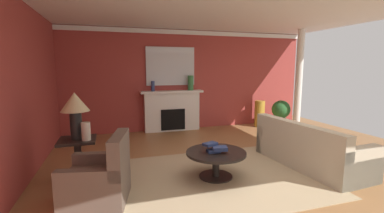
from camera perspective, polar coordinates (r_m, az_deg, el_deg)
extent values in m
plane|color=olive|center=(5.07, 9.89, -12.88)|extent=(9.10, 9.10, 0.00)
cube|color=#9E3833|center=(7.91, -1.21, 5.71)|extent=(7.60, 0.12, 2.91)
cube|color=#9E3833|center=(4.70, -34.16, 2.39)|extent=(0.12, 7.29, 2.91)
cube|color=white|center=(5.12, 9.14, 20.87)|extent=(7.60, 7.29, 0.06)
cube|color=white|center=(7.89, -1.08, 15.72)|extent=(7.60, 0.08, 0.12)
cube|color=tan|center=(4.61, 5.15, -14.94)|extent=(3.33, 2.64, 0.01)
cube|color=white|center=(7.68, -4.35, -1.14)|extent=(1.60, 0.25, 1.11)
cube|color=black|center=(7.70, -4.30, -2.68)|extent=(0.70, 0.26, 0.60)
cube|color=white|center=(7.58, -4.35, 3.20)|extent=(1.80, 0.35, 0.06)
cube|color=silver|center=(7.69, -4.66, 8.68)|extent=(1.42, 0.04, 1.09)
cube|color=#BCB299|center=(5.49, 24.16, -9.35)|extent=(1.07, 2.17, 0.45)
cube|color=#BCB299|center=(5.14, 21.73, -5.48)|extent=(0.37, 2.11, 0.40)
cube|color=#BCB299|center=(4.90, 32.38, -11.03)|extent=(0.91, 0.27, 0.62)
cube|color=#BCB299|center=(6.13, 17.78, -6.35)|extent=(0.91, 0.27, 0.62)
cube|color=brown|center=(3.96, -19.93, -16.12)|extent=(0.95, 0.95, 0.44)
cube|color=brown|center=(3.72, -15.46, -9.67)|extent=(0.32, 0.82, 0.51)
cube|color=brown|center=(4.22, -18.84, -13.31)|extent=(0.81, 0.30, 0.60)
cube|color=brown|center=(3.64, -21.34, -17.08)|extent=(0.81, 0.30, 0.60)
cylinder|color=black|center=(4.46, 5.22, -9.93)|extent=(1.00, 1.00, 0.04)
cylinder|color=black|center=(4.53, 5.18, -12.63)|extent=(0.12, 0.12, 0.41)
cylinder|color=black|center=(4.61, 5.15, -14.84)|extent=(0.56, 0.56, 0.03)
cube|color=black|center=(4.63, -23.60, -6.70)|extent=(0.56, 0.56, 0.04)
cube|color=black|center=(4.73, -23.34, -10.80)|extent=(0.10, 0.10, 0.66)
cube|color=black|center=(4.84, -23.12, -14.28)|extent=(0.45, 0.45, 0.04)
cylinder|color=black|center=(4.58, -23.78, -3.73)|extent=(0.18, 0.18, 0.45)
cone|color=#C6B284|center=(4.52, -24.06, 0.93)|extent=(0.44, 0.44, 0.30)
cylinder|color=navy|center=(7.44, -8.46, 4.39)|extent=(0.10, 0.10, 0.29)
cylinder|color=beige|center=(4.46, -21.96, -5.01)|extent=(0.14, 0.14, 0.29)
cylinder|color=#B7892D|center=(8.47, 14.41, -1.53)|extent=(0.31, 0.31, 0.81)
cylinder|color=#33703D|center=(7.68, -0.31, 5.12)|extent=(0.17, 0.17, 0.43)
cube|color=navy|center=(4.41, 4.64, -9.56)|extent=(0.21, 0.15, 0.04)
cube|color=navy|center=(4.37, 6.05, -9.03)|extent=(0.26, 0.22, 0.06)
cube|color=navy|center=(4.42, 3.97, -8.11)|extent=(0.27, 0.22, 0.04)
cylinder|color=#BCB29E|center=(8.65, 18.58, -3.23)|extent=(0.32, 0.32, 0.30)
sphere|color=#28602D|center=(8.58, 18.71, -0.59)|extent=(0.56, 0.56, 0.56)
cylinder|color=white|center=(8.33, 22.11, 5.24)|extent=(0.20, 0.20, 2.91)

